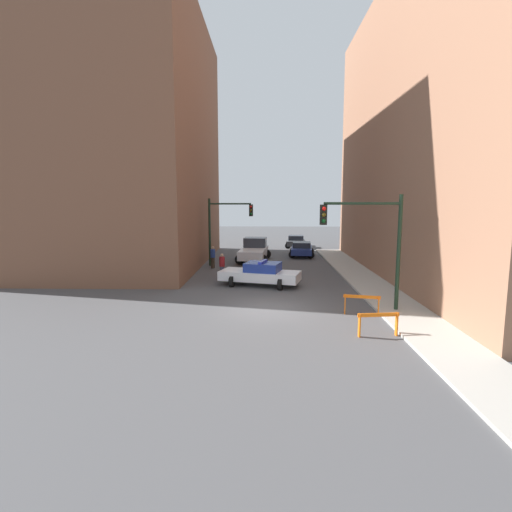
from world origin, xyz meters
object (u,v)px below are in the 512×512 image
traffic_light_near (373,235)px  parked_car_near (302,249)px  traffic_light_far (224,222)px  parked_car_mid (296,241)px  pedestrian_crossing (222,266)px  police_car (261,274)px  white_truck (254,250)px  pedestrian_corner (213,257)px  barrier_mid (362,301)px  barrier_front (378,320)px

traffic_light_near → parked_car_near: traffic_light_near is taller
traffic_light_far → parked_car_mid: bearing=62.5°
traffic_light_far → pedestrian_crossing: 5.82m
traffic_light_near → police_car: traffic_light_near is taller
white_truck → pedestrian_corner: size_ratio=3.34×
police_car → barrier_mid: 7.60m
police_car → parked_car_near: size_ratio=1.13×
barrier_front → barrier_mid: 2.81m
parked_car_near → pedestrian_crossing: (-6.11, -10.75, 0.19)m
police_car → pedestrian_corner: pedestrian_corner is taller
parked_car_mid → pedestrian_crossing: (-6.12, -17.75, 0.19)m
traffic_light_far → barrier_front: 18.00m
traffic_light_far → barrier_mid: (7.50, -13.33, -2.78)m
parked_car_mid → barrier_mid: bearing=-82.3°
traffic_light_near → white_truck: (-5.77, 15.34, -2.62)m
traffic_light_far → barrier_front: (7.45, -16.14, -2.78)m
police_car → pedestrian_corner: (-3.66, 6.10, 0.14)m
traffic_light_near → pedestrian_crossing: size_ratio=3.13×
police_car → pedestrian_crossing: size_ratio=3.03×
police_car → parked_car_mid: 20.11m
traffic_light_near → traffic_light_far: 15.09m
police_car → white_truck: bearing=19.4°
barrier_mid → police_car: bearing=126.9°
traffic_light_near → parked_car_near: bearing=94.7°
pedestrian_corner → barrier_mid: 14.70m
pedestrian_corner → traffic_light_far: bearing=-15.9°
white_truck → parked_car_mid: white_truck is taller
police_car → pedestrian_corner: size_ratio=3.03×
pedestrian_corner → barrier_mid: size_ratio=1.05×
traffic_light_far → barrier_front: bearing=-65.2°
pedestrian_corner → parked_car_mid: bearing=-11.7°
white_truck → barrier_front: size_ratio=3.48×
white_truck → parked_car_near: (4.25, 2.95, -0.23)m
police_car → barrier_mid: size_ratio=3.19×
traffic_light_far → traffic_light_near: bearing=-57.8°
traffic_light_far → parked_car_near: size_ratio=1.17×
white_truck → pedestrian_crossing: bearing=-98.5°
white_truck → pedestrian_corner: 4.78m
traffic_light_near → barrier_mid: size_ratio=3.30×
traffic_light_near → white_truck: traffic_light_near is taller
police_car → barrier_front: bearing=-137.6°
parked_car_near → barrier_mid: 18.89m
traffic_light_near → parked_car_near: (-1.51, 18.30, -2.86)m
traffic_light_near → pedestrian_corner: 14.79m
parked_car_mid → pedestrian_corner: size_ratio=2.68×
white_truck → barrier_mid: size_ratio=3.52×
parked_car_near → pedestrian_corner: pedestrian_corner is taller
traffic_light_near → pedestrian_corner: traffic_light_near is taller
pedestrian_crossing → traffic_light_near: bearing=142.3°
parked_car_near → pedestrian_crossing: pedestrian_crossing is taller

